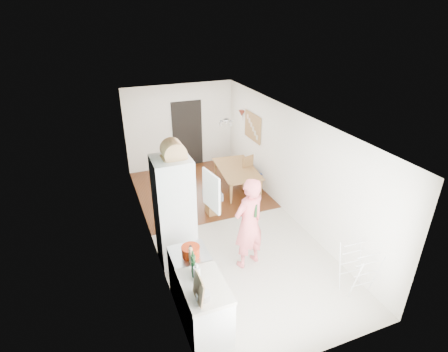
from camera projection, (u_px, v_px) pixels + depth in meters
room_shell at (224, 175)px, 7.33m from camera, size 3.20×7.00×2.50m
floor at (224, 225)px, 7.88m from camera, size 3.20×7.00×0.01m
wood_floor_overlay at (199, 189)px, 9.42m from camera, size 3.20×3.30×0.01m
sage_wall_panel at (170, 213)px, 4.87m from camera, size 0.02×3.00×1.30m
tile_splashback at (184, 277)px, 4.72m from camera, size 0.02×1.90×0.50m
doorway_recess at (187, 134)px, 10.41m from camera, size 0.90×0.04×2.00m
base_cabinet at (205, 310)px, 5.13m from camera, size 0.60×0.90×0.86m
worktop at (204, 286)px, 4.93m from camera, size 0.62×0.92×0.06m
range_cooker at (190, 276)px, 5.75m from camera, size 0.60×0.60×0.88m
cooker_top at (189, 254)px, 5.55m from camera, size 0.60×0.60×0.04m
fridge_housing at (175, 213)px, 6.33m from camera, size 0.66×0.66×2.15m
fridge_door at (211, 191)px, 6.07m from camera, size 0.14×0.56×0.70m
fridge_interior at (190, 187)px, 6.23m from camera, size 0.02×0.52×0.66m
pinboard at (253, 127)px, 9.30m from camera, size 0.03×0.90×0.70m
pinboard_frame at (252, 127)px, 9.30m from camera, size 0.00×0.94×0.74m
wall_sconce at (242, 113)px, 9.74m from camera, size 0.18×0.18×0.16m
person at (249, 216)px, 6.25m from camera, size 0.89×0.71×2.13m
dining_table at (238, 180)px, 9.37m from camera, size 0.94×1.51×0.50m
dining_chair at (252, 174)px, 9.26m from camera, size 0.48×0.48×0.89m
stool at (213, 206)px, 8.24m from camera, size 0.33×0.33×0.41m
grey_drape at (213, 195)px, 8.09m from camera, size 0.40×0.40×0.18m
drying_rack at (358, 270)px, 5.89m from camera, size 0.48×0.44×0.89m
bread_bin at (173, 151)px, 5.84m from camera, size 0.46×0.44×0.21m
red_casserole at (191, 251)px, 5.44m from camera, size 0.34×0.34×0.17m
steel_pan at (203, 296)px, 4.66m from camera, size 0.23×0.23×0.10m
held_bottle at (256, 211)px, 6.11m from camera, size 0.05×0.05×0.25m
bottle_a at (193, 264)px, 5.09m from camera, size 0.08×0.08×0.30m
bottle_b at (194, 269)px, 5.00m from camera, size 0.08×0.08×0.28m
bottle_c at (197, 274)px, 4.93m from camera, size 0.12×0.12×0.25m
pepper_mill_front at (191, 257)px, 5.29m from camera, size 0.08×0.08×0.22m
pepper_mill_back at (192, 259)px, 5.27m from camera, size 0.07×0.07×0.19m
chopping_boards at (199, 289)px, 4.58m from camera, size 0.06×0.28×0.38m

